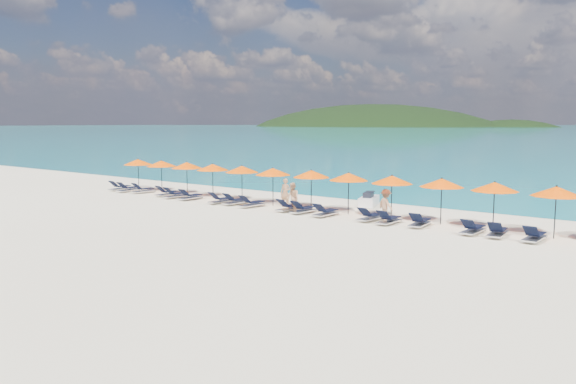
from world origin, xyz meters
The scene contains 37 objects.
ground centered at (0.00, 0.00, 0.00)m, with size 1400.00×1400.00×0.00m, color beige.
headland_main centered at (-300.00, 540.00, -38.00)m, with size 374.00×242.00×126.50m.
headland_small centered at (-150.00, 560.00, -35.00)m, with size 162.00×126.00×85.50m.
jetski centered at (1.94, 8.25, 0.34)m, with size 1.55×2.45×0.82m.
beachgoer_a centered at (-1.68, 4.91, 0.83)m, with size 0.61×0.40×1.67m, color tan.
beachgoer_b centered at (-0.18, 3.63, 0.82)m, with size 0.80×0.46×1.64m, color tan.
beachgoer_c centered at (4.90, 4.74, 0.77)m, with size 1.00×0.46×1.55m, color tan.
umbrella_0 centered at (-15.45, 5.10, 2.02)m, with size 2.10×2.10×2.28m.
umbrella_1 centered at (-12.85, 5.09, 2.02)m, with size 2.10×2.10×2.28m.
umbrella_2 centered at (-10.24, 5.11, 2.02)m, with size 2.10×2.10×2.28m.
umbrella_3 centered at (-7.74, 5.06, 2.02)m, with size 2.10×2.10×2.28m.
umbrella_4 centered at (-5.20, 5.06, 2.02)m, with size 2.10×2.10×2.28m.
umbrella_5 centered at (-2.59, 4.90, 2.02)m, with size 2.10×2.10×2.28m.
umbrella_6 centered at (0.04, 5.08, 2.02)m, with size 2.10×2.10×2.28m.
umbrella_7 centered at (2.55, 4.97, 2.02)m, with size 2.10×2.10×2.28m.
umbrella_8 centered at (5.10, 4.95, 2.02)m, with size 2.10×2.10×2.28m.
umbrella_9 centered at (7.66, 5.12, 2.02)m, with size 2.10×2.10×2.28m.
umbrella_10 centered at (10.17, 5.05, 2.02)m, with size 2.10×2.10×2.28m.
umbrella_11 centered at (12.77, 4.88, 2.02)m, with size 2.10×2.10×2.28m.
lounger_0 centered at (-16.03, 3.87, 0.24)m, with size 0.73×1.74×0.66m.
lounger_1 centered at (-14.83, 3.70, 0.24)m, with size 0.73×1.74×0.66m.
lounger_2 centered at (-13.47, 3.96, 0.24)m, with size 0.72×1.73×0.66m.
lounger_3 centered at (-10.84, 3.88, 0.24)m, with size 0.75×1.74×0.66m.
lounger_4 centered at (-9.66, 3.59, 0.24)m, with size 0.78×1.75×0.66m.
lounger_5 centered at (-8.30, 3.60, 0.24)m, with size 0.67×1.72×0.66m.
lounger_6 centered at (-5.62, 3.62, 0.24)m, with size 0.79×1.75×0.66m.
lounger_7 centered at (-4.59, 3.79, 0.24)m, with size 0.73×1.74×0.66m.
lounger_8 centered at (-3.15, 3.64, 0.24)m, with size 0.79×1.75×0.66m.
lounger_9 centered at (-0.52, 3.77, 0.24)m, with size 0.75×1.74×0.66m.
lounger_10 centered at (0.50, 3.70, 0.24)m, with size 0.71×1.73×0.66m.
lounger_11 centered at (2.00, 3.59, 0.24)m, with size 0.67×1.72×0.66m.
lounger_12 centered at (4.54, 3.85, 0.24)m, with size 0.76×1.75×0.66m.
lounger_13 centered at (5.67, 3.61, 0.24)m, with size 0.62×1.70×0.66m.
lounger_14 centered at (7.15, 3.89, 0.24)m, with size 0.78×1.75×0.66m.
lounger_15 centered at (9.73, 3.70, 0.24)m, with size 0.66×1.72×0.66m.
lounger_16 centered at (10.77, 3.75, 0.24)m, with size 0.79×1.75×0.66m.
lounger_17 centered at (12.28, 3.73, 0.24)m, with size 0.65×1.71×0.66m.
Camera 1 is at (18.14, -20.41, 4.89)m, focal length 35.00 mm.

